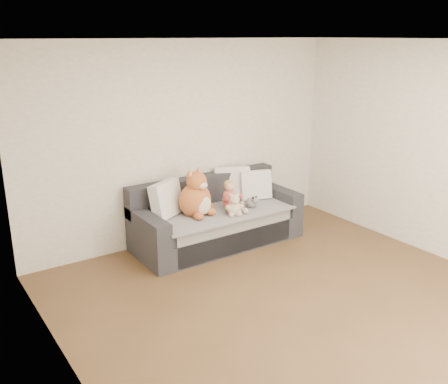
% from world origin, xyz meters
% --- Properties ---
extents(room_shell, '(5.00, 5.00, 5.00)m').
position_xyz_m(room_shell, '(0.00, 0.42, 1.30)').
color(room_shell, brown).
rests_on(room_shell, ground).
extents(sofa, '(2.20, 0.94, 0.85)m').
position_xyz_m(sofa, '(0.18, 2.06, 0.31)').
color(sofa, '#2D2D33').
rests_on(sofa, ground).
extents(cushion_left, '(0.53, 0.42, 0.46)m').
position_xyz_m(cushion_left, '(-0.48, 2.18, 0.69)').
color(cushion_left, silver).
rests_on(cushion_left, sofa).
extents(cushion_right_back, '(0.53, 0.40, 0.46)m').
position_xyz_m(cushion_right_back, '(0.61, 2.30, 0.69)').
color(cushion_right_back, silver).
rests_on(cushion_right_back, sofa).
extents(cushion_right_front, '(0.47, 0.31, 0.41)m').
position_xyz_m(cushion_right_front, '(0.87, 2.11, 0.67)').
color(cushion_right_front, silver).
rests_on(cushion_right_front, sofa).
extents(toddler, '(0.28, 0.39, 0.39)m').
position_xyz_m(toddler, '(0.32, 1.92, 0.64)').
color(toddler, '#CA5B47').
rests_on(toddler, sofa).
extents(plush_cat, '(0.51, 0.49, 0.64)m').
position_xyz_m(plush_cat, '(-0.14, 2.00, 0.71)').
color(plush_cat, '#AC4A26').
rests_on(plush_cat, sofa).
extents(teddy_bear, '(0.23, 0.18, 0.30)m').
position_xyz_m(teddy_bear, '(0.24, 1.72, 0.59)').
color(teddy_bear, beige).
rests_on(teddy_bear, sofa).
extents(plush_cow, '(0.14, 0.21, 0.17)m').
position_xyz_m(plush_cow, '(0.60, 1.84, 0.54)').
color(plush_cow, white).
rests_on(plush_cow, sofa).
extents(sippy_cup, '(0.11, 0.08, 0.12)m').
position_xyz_m(sippy_cup, '(0.21, 1.82, 0.53)').
color(sippy_cup, purple).
rests_on(sippy_cup, sofa).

